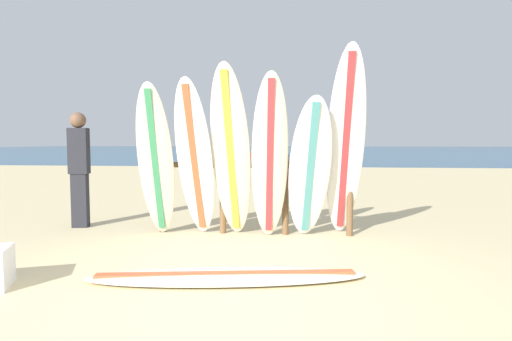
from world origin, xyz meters
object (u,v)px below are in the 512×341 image
(surfboard_leaning_far_left, at_px, (156,162))
(small_boat_offshore, at_px, (240,154))
(surfboard_leaning_center, at_px, (270,158))
(surfboard_lying_on_sand, at_px, (226,277))
(surfboard_rack, at_px, (254,185))
(surfboard_leaning_left, at_px, (195,160))
(surfboard_leaning_center_left, at_px, (231,154))
(surfboard_leaning_right, at_px, (345,147))
(beachgoer_standing, at_px, (79,164))
(surfboard_leaning_center_right, at_px, (310,170))

(surfboard_leaning_far_left, xyz_separation_m, small_boat_offshore, (-2.52, 26.81, -0.77))
(surfboard_leaning_far_left, bearing_deg, surfboard_leaning_center, 0.24)
(surfboard_leaning_far_left, relative_size, surfboard_lying_on_sand, 0.76)
(surfboard_rack, distance_m, surfboard_leaning_far_left, 1.38)
(surfboard_leaning_left, height_order, surfboard_leaning_center_left, surfboard_leaning_center_left)
(surfboard_leaning_far_left, height_order, surfboard_leaning_center_left, surfboard_leaning_center_left)
(surfboard_leaning_center_left, height_order, small_boat_offshore, surfboard_leaning_center_left)
(surfboard_leaning_left, distance_m, surfboard_leaning_center, 1.00)
(surfboard_leaning_center, bearing_deg, surfboard_leaning_right, 4.95)
(surfboard_rack, height_order, beachgoer_standing, beachgoer_standing)
(surfboard_leaning_left, relative_size, surfboard_leaning_right, 0.85)
(surfboard_leaning_center_left, distance_m, beachgoer_standing, 2.48)
(surfboard_leaning_center_right, bearing_deg, surfboard_leaning_right, 9.69)
(surfboard_leaning_center_left, bearing_deg, small_boat_offshore, 97.52)
(surfboard_lying_on_sand, xyz_separation_m, beachgoer_standing, (-2.62, 2.20, 0.92))
(surfboard_lying_on_sand, distance_m, beachgoer_standing, 3.54)
(surfboard_leaning_right, bearing_deg, surfboard_leaning_center_right, -170.31)
(surfboard_leaning_right, bearing_deg, surfboard_rack, 166.65)
(surfboard_rack, height_order, surfboard_leaning_right, surfboard_leaning_right)
(surfboard_leaning_far_left, bearing_deg, surfboard_leaning_right, 2.07)
(surfboard_rack, xyz_separation_m, small_boat_offshore, (-3.80, 26.43, -0.44))
(surfboard_leaning_center_left, distance_m, surfboard_leaning_center, 0.52)
(surfboard_leaning_right, bearing_deg, surfboard_leaning_center, -175.05)
(surfboard_leaning_center_left, height_order, surfboard_leaning_center_right, surfboard_leaning_center_left)
(surfboard_leaning_right, height_order, small_boat_offshore, surfboard_leaning_right)
(surfboard_lying_on_sand, bearing_deg, surfboard_leaning_right, 53.18)
(surfboard_leaning_center, distance_m, surfboard_leaning_center_right, 0.54)
(surfboard_leaning_center, relative_size, surfboard_leaning_center_right, 1.16)
(surfboard_leaning_center, bearing_deg, surfboard_leaning_center_left, 179.53)
(beachgoer_standing, bearing_deg, surfboard_leaning_right, -7.15)
(surfboard_leaning_left, height_order, surfboard_lying_on_sand, surfboard_leaning_left)
(surfboard_leaning_right, relative_size, surfboard_lying_on_sand, 0.92)
(surfboard_leaning_center_left, relative_size, beachgoer_standing, 1.31)
(surfboard_leaning_center_left, xyz_separation_m, surfboard_leaning_center_right, (1.03, 0.00, -0.20))
(surfboard_leaning_center_right, bearing_deg, surfboard_leaning_center_left, -179.87)
(surfboard_rack, relative_size, surfboard_leaning_center, 1.27)
(surfboard_leaning_left, relative_size, beachgoer_standing, 1.21)
(surfboard_rack, height_order, surfboard_leaning_center, surfboard_leaning_center)
(beachgoer_standing, bearing_deg, surfboard_leaning_center, -11.10)
(surfboard_lying_on_sand, relative_size, beachgoer_standing, 1.55)
(surfboard_leaning_left, bearing_deg, surfboard_leaning_center_right, 0.23)
(surfboard_rack, bearing_deg, surfboard_lying_on_sand, -91.62)
(surfboard_leaning_right, distance_m, small_boat_offshore, 27.20)
(surfboard_lying_on_sand, bearing_deg, surfboard_leaning_center_right, 63.19)
(surfboard_leaning_left, relative_size, surfboard_lying_on_sand, 0.78)
(surfboard_lying_on_sand, bearing_deg, small_boat_offshore, 97.51)
(surfboard_leaning_far_left, xyz_separation_m, surfboard_leaning_center, (1.53, 0.01, 0.06))
(surfboard_leaning_center_left, distance_m, small_boat_offshore, 27.05)
(surfboard_lying_on_sand, height_order, small_boat_offshore, small_boat_offshore)
(surfboard_leaning_right, xyz_separation_m, surfboard_lying_on_sand, (-1.28, -1.71, -1.20))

